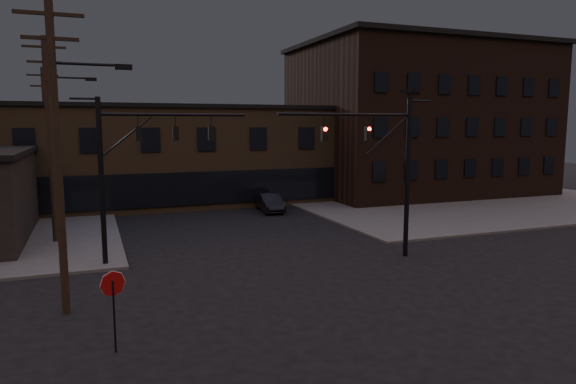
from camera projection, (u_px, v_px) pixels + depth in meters
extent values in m
plane|color=black|center=(329.00, 299.00, 19.98)|extent=(140.00, 140.00, 0.00)
cube|color=#474744|center=(439.00, 196.00, 48.17)|extent=(30.00, 30.00, 0.15)
cube|color=brown|center=(192.00, 155.00, 45.36)|extent=(40.00, 12.00, 8.00)
cube|color=black|center=(416.00, 122.00, 50.96)|extent=(22.00, 16.00, 14.00)
cylinder|color=black|center=(407.00, 179.00, 25.94)|extent=(0.24, 0.24, 8.00)
cylinder|color=black|center=(347.00, 115.00, 24.27)|extent=(7.00, 0.14, 0.14)
cube|color=#FF140C|center=(368.00, 133.00, 24.81)|extent=(0.28, 0.22, 0.70)
cube|color=#FF140C|center=(324.00, 134.00, 23.97)|extent=(0.28, 0.22, 0.70)
cylinder|color=black|center=(102.00, 183.00, 24.00)|extent=(0.24, 0.24, 8.00)
cylinder|color=black|center=(175.00, 115.00, 24.83)|extent=(7.00, 0.14, 0.14)
cube|color=black|center=(138.00, 134.00, 24.33)|extent=(0.28, 0.22, 0.70)
cube|color=black|center=(176.00, 133.00, 24.95)|extent=(0.28, 0.22, 0.70)
cube|color=black|center=(211.00, 133.00, 25.57)|extent=(0.28, 0.22, 0.70)
cylinder|color=black|center=(114.00, 317.00, 15.13)|extent=(0.06, 0.06, 2.20)
cylinder|color=maroon|center=(113.00, 284.00, 15.02)|extent=(0.72, 0.33, 0.76)
cylinder|color=black|center=(58.00, 160.00, 17.72)|extent=(0.28, 0.28, 11.00)
cube|color=black|center=(49.00, 14.00, 17.08)|extent=(2.20, 0.12, 0.12)
cube|color=black|center=(50.00, 38.00, 17.18)|extent=(1.80, 0.12, 0.12)
cube|color=black|center=(123.00, 67.00, 18.12)|extent=(0.60, 0.25, 0.18)
cylinder|color=black|center=(50.00, 142.00, 28.43)|extent=(0.28, 0.28, 11.50)
cube|color=black|center=(44.00, 47.00, 27.75)|extent=(2.20, 0.12, 0.12)
cube|color=black|center=(45.00, 62.00, 27.86)|extent=(1.80, 0.12, 0.12)
cube|color=black|center=(91.00, 79.00, 28.79)|extent=(0.60, 0.25, 0.18)
cylinder|color=black|center=(47.00, 141.00, 39.20)|extent=(0.28, 0.28, 11.00)
cube|color=black|center=(43.00, 75.00, 38.56)|extent=(2.20, 0.12, 0.12)
cube|color=black|center=(43.00, 86.00, 38.67)|extent=(1.80, 0.12, 0.12)
cylinder|color=black|center=(408.00, 156.00, 36.98)|extent=(0.14, 0.14, 9.00)
cube|color=black|center=(404.00, 91.00, 36.21)|extent=(0.50, 0.28, 0.18)
cube|color=black|center=(416.00, 92.00, 36.56)|extent=(0.50, 0.28, 0.18)
cylinder|color=black|center=(434.00, 151.00, 43.75)|extent=(0.14, 0.14, 9.00)
cube|color=black|center=(431.00, 97.00, 42.97)|extent=(0.50, 0.28, 0.18)
cube|color=black|center=(441.00, 97.00, 43.33)|extent=(0.50, 0.28, 0.18)
imported|color=black|center=(415.00, 192.00, 44.61)|extent=(4.65, 2.96, 1.47)
imported|color=#BBBBBD|center=(395.00, 187.00, 49.02)|extent=(4.70, 3.01, 1.27)
imported|color=black|center=(270.00, 202.00, 39.82)|extent=(1.89, 4.43, 1.42)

